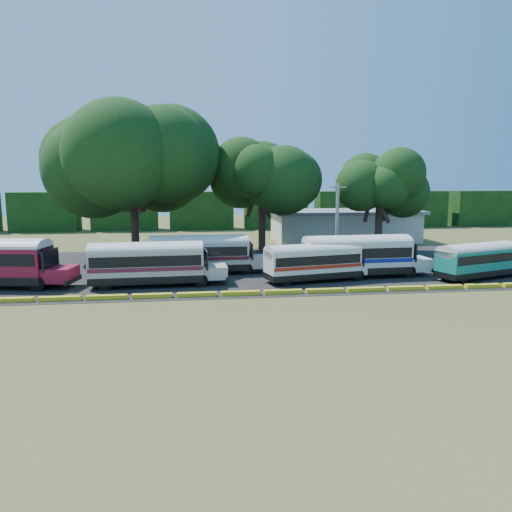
{
  "coord_description": "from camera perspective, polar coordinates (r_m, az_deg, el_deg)",
  "views": [
    {
      "loc": [
        -1.86,
        -32.55,
        7.96
      ],
      "look_at": [
        3.25,
        6.0,
        1.96
      ],
      "focal_mm": 35.0,
      "sensor_mm": 36.0,
      "label": 1
    }
  ],
  "objects": [
    {
      "name": "tree_center",
      "position": [
        55.43,
        0.7,
        9.36
      ],
      "size": [
        9.56,
        9.56,
        12.08
      ],
      "color": "#322119",
      "rests_on": "ground"
    },
    {
      "name": "bus_cream_east",
      "position": [
        42.37,
        -6.22,
        0.46
      ],
      "size": [
        10.14,
        2.72,
        3.32
      ],
      "rotation": [
        0.0,
        0.0,
        0.02
      ],
      "color": "black",
      "rests_on": "ground"
    },
    {
      "name": "treeline_backdrop",
      "position": [
        80.72,
        -6.24,
        5.2
      ],
      "size": [
        130.0,
        4.0,
        6.0
      ],
      "color": "black",
      "rests_on": "ground"
    },
    {
      "name": "bus_white_red",
      "position": [
        39.24,
        6.76,
        -0.48
      ],
      "size": [
        9.37,
        4.05,
        2.99
      ],
      "rotation": [
        0.0,
        0.0,
        0.2
      ],
      "color": "black",
      "rests_on": "ground"
    },
    {
      "name": "terminal_building",
      "position": [
        65.89,
        10.04,
        3.48
      ],
      "size": [
        19.0,
        9.0,
        4.0
      ],
      "color": "beige",
      "rests_on": "ground"
    },
    {
      "name": "tree_west",
      "position": [
        52.47,
        -13.96,
        11.21
      ],
      "size": [
        13.27,
        13.27,
        15.31
      ],
      "color": "#322119",
      "rests_on": "ground"
    },
    {
      "name": "bus_teal",
      "position": [
        43.89,
        24.17,
        -0.24
      ],
      "size": [
        9.09,
        4.96,
        2.92
      ],
      "rotation": [
        0.0,
        0.0,
        0.33
      ],
      "color": "black",
      "rests_on": "ground"
    },
    {
      "name": "bus_white_blue",
      "position": [
        41.46,
        11.74,
        0.28
      ],
      "size": [
        10.7,
        3.15,
        3.48
      ],
      "rotation": [
        0.0,
        0.0,
        0.05
      ],
      "color": "black",
      "rests_on": "ground"
    },
    {
      "name": "bus_cream_west",
      "position": [
        38.07,
        -12.05,
        -0.59
      ],
      "size": [
        10.29,
        2.97,
        3.35
      ],
      "rotation": [
        0.0,
        0.0,
        0.04
      ],
      "color": "black",
      "rests_on": "ground"
    },
    {
      "name": "ground",
      "position": [
        33.56,
        -4.17,
        -4.97
      ],
      "size": [
        160.0,
        160.0,
        0.0
      ],
      "primitive_type": "plane",
      "color": "#3B4F1A",
      "rests_on": "ground"
    },
    {
      "name": "curb",
      "position": [
        34.49,
        -4.27,
        -4.34
      ],
      "size": [
        53.7,
        0.45,
        0.3
      ],
      "color": "yellow",
      "rests_on": "ground"
    },
    {
      "name": "utility_pole",
      "position": [
        47.04,
        9.24,
        3.73
      ],
      "size": [
        1.6,
        0.3,
        7.62
      ],
      "color": "gray",
      "rests_on": "ground"
    },
    {
      "name": "tree_east",
      "position": [
        56.2,
        14.02,
        8.13
      ],
      "size": [
        7.26,
        7.26,
        10.32
      ],
      "color": "#322119",
      "rests_on": "ground"
    },
    {
      "name": "asphalt_strip",
      "position": [
        45.34,
        -3.82,
        -1.35
      ],
      "size": [
        64.0,
        24.0,
        0.02
      ],
      "primitive_type": "cube",
      "color": "black",
      "rests_on": "ground"
    }
  ]
}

